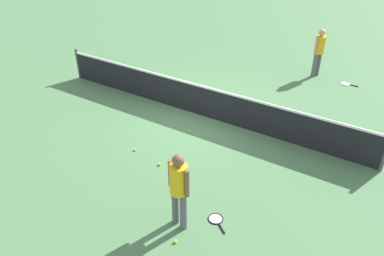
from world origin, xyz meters
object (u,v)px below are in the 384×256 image
at_px(tennis_ball_by_net, 135,150).
at_px(tennis_ball_near_player, 190,131).
at_px(tennis_racket_near_player, 216,220).
at_px(tennis_ball_baseline, 160,164).
at_px(tennis_ball_midcourt, 175,242).
at_px(player_far_side, 319,49).
at_px(player_near_side, 179,185).
at_px(tennis_racket_far_player, 346,84).

bearing_deg(tennis_ball_by_net, tennis_ball_near_player, 64.99).
height_order(tennis_racket_near_player, tennis_ball_baseline, tennis_ball_baseline).
relative_size(tennis_racket_near_player, tennis_ball_midcourt, 8.64).
relative_size(player_far_side, tennis_ball_by_net, 25.76).
relative_size(tennis_ball_near_player, tennis_ball_baseline, 1.00).
bearing_deg(tennis_racket_near_player, tennis_ball_midcourt, -111.65).
relative_size(tennis_racket_near_player, tennis_ball_near_player, 8.64).
height_order(player_near_side, tennis_ball_by_net, player_near_side).
height_order(player_far_side, tennis_ball_midcourt, player_far_side).
height_order(tennis_racket_near_player, tennis_ball_near_player, tennis_ball_near_player).
distance_m(tennis_racket_near_player, tennis_ball_near_player, 3.38).
bearing_deg(tennis_racket_near_player, tennis_ball_by_net, 160.99).
height_order(player_near_side, player_far_side, same).
distance_m(player_far_side, tennis_racket_near_player, 8.19).
bearing_deg(player_near_side, tennis_racket_far_player, 81.59).
xyz_separation_m(player_far_side, tennis_ball_by_net, (-2.48, -7.10, -0.98)).
bearing_deg(tennis_ball_near_player, player_near_side, -60.97).
height_order(player_near_side, tennis_ball_near_player, player_near_side).
distance_m(player_near_side, tennis_racket_near_player, 1.24).
xyz_separation_m(tennis_racket_near_player, tennis_ball_midcourt, (-0.37, -0.92, 0.02)).
relative_size(tennis_racket_far_player, tennis_ball_midcourt, 8.91).
height_order(tennis_ball_near_player, tennis_ball_midcourt, same).
distance_m(player_near_side, tennis_ball_baseline, 2.23).
distance_m(player_far_side, tennis_ball_midcourt, 9.09).
relative_size(tennis_racket_far_player, tennis_ball_baseline, 8.91).
relative_size(player_far_side, tennis_ball_baseline, 25.76).
xyz_separation_m(tennis_racket_far_player, tennis_ball_midcourt, (-1.06, -8.91, 0.02)).
bearing_deg(tennis_racket_far_player, tennis_ball_baseline, -111.02).
bearing_deg(tennis_ball_baseline, tennis_ball_by_net, 169.96).
distance_m(tennis_ball_by_net, tennis_ball_baseline, 0.91).
distance_m(tennis_ball_by_net, tennis_ball_midcourt, 3.22).
bearing_deg(tennis_racket_near_player, tennis_ball_baseline, 157.32).
distance_m(player_far_side, tennis_ball_by_net, 7.59).
bearing_deg(player_near_side, player_far_side, 89.33).
height_order(player_near_side, tennis_ball_midcourt, player_near_side).
height_order(tennis_racket_far_player, tennis_ball_by_net, tennis_ball_by_net).
xyz_separation_m(tennis_ball_by_net, tennis_ball_midcourt, (2.58, -1.94, 0.00)).
bearing_deg(tennis_ball_baseline, tennis_racket_far_player, 68.98).
relative_size(player_near_side, player_far_side, 1.00).
relative_size(tennis_ball_near_player, tennis_ball_by_net, 1.00).
height_order(player_far_side, tennis_racket_far_player, player_far_side).
distance_m(tennis_racket_near_player, tennis_racket_far_player, 8.02).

